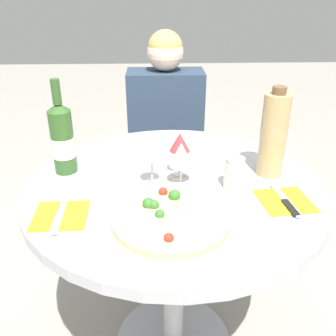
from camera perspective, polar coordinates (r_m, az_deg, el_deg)
dining_table at (r=1.31m, az=0.97°, el=-7.78°), size 0.98×0.98×0.77m
chair_behind_diner at (r=2.11m, az=-0.42°, el=1.17°), size 0.37×0.37×0.94m
seated_diner at (r=1.96m, az=-0.29°, el=0.86°), size 0.38×0.42×1.16m
pizza_large at (r=1.04m, az=0.32°, el=-7.45°), size 0.33×0.33×0.05m
wine_bottle at (r=1.31m, az=-15.80°, el=4.32°), size 0.08×0.08×0.32m
tall_carafe at (r=1.28m, az=15.77°, el=4.89°), size 0.09×0.09×0.30m
sugar_shaker at (r=1.20m, az=10.06°, el=-0.79°), size 0.06×0.06×0.10m
wine_glass_front_left at (r=1.18m, az=-2.53°, el=2.72°), size 0.07×0.07×0.15m
wine_glass_front_right at (r=1.19m, az=2.00°, el=2.09°), size 0.08×0.08×0.14m
wine_glass_back_right at (r=1.25m, az=1.80°, el=3.77°), size 0.07×0.07×0.15m
place_setting_left at (r=1.10m, az=-16.09°, el=-7.00°), size 0.15×0.19×0.01m
place_setting_right at (r=1.18m, az=17.44°, el=-4.82°), size 0.17×0.19×0.01m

